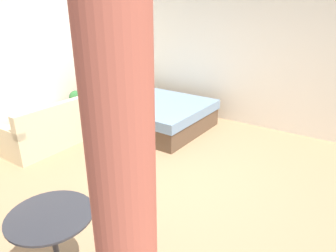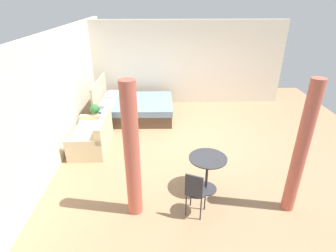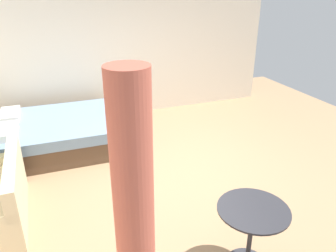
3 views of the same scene
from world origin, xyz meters
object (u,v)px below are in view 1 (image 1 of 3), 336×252
object	(u,v)px
potted_plant	(76,99)
bed	(149,112)
balcony_table	(54,235)
vase	(84,101)
couch	(47,131)
nightstand	(82,119)

from	to	relation	value
potted_plant	bed	bearing A→B (deg)	-41.49
potted_plant	balcony_table	xyz separation A→B (m)	(-2.51, -2.67, -0.16)
vase	balcony_table	size ratio (longest dim) A/B	0.31
couch	potted_plant	xyz separation A→B (m)	(0.75, 0.07, 0.39)
nightstand	potted_plant	xyz separation A→B (m)	(-0.10, -0.00, 0.44)
potted_plant	vase	xyz separation A→B (m)	(0.22, 0.04, -0.10)
vase	balcony_table	world-z (taller)	balcony_table
bed	vase	bearing A→B (deg)	130.76
couch	potted_plant	bearing A→B (deg)	5.14
couch	balcony_table	size ratio (longest dim) A/B	2.09
bed	vase	xyz separation A→B (m)	(-0.85, 0.98, 0.28)
bed	balcony_table	size ratio (longest dim) A/B	3.10
potted_plant	nightstand	bearing A→B (deg)	0.51
bed	couch	distance (m)	2.02
nightstand	vase	xyz separation A→B (m)	(0.12, 0.04, 0.35)
potted_plant	vase	world-z (taller)	potted_plant
couch	nightstand	world-z (taller)	couch
couch	bed	bearing A→B (deg)	-25.71
potted_plant	balcony_table	bearing A→B (deg)	-133.23
nightstand	balcony_table	size ratio (longest dim) A/B	0.64
nightstand	vase	bearing A→B (deg)	17.69
bed	couch	size ratio (longest dim) A/B	1.49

